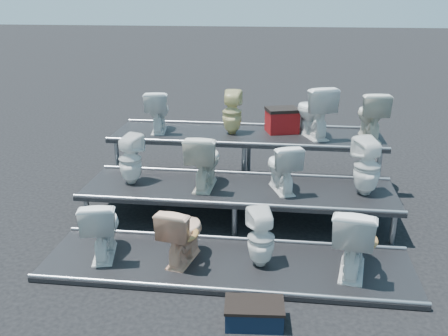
# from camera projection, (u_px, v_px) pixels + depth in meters

# --- Properties ---
(ground) EXTENTS (80.00, 80.00, 0.00)m
(ground) POSITION_uv_depth(u_px,v_px,m) (238.00, 219.00, 6.93)
(ground) COLOR black
(ground) RESTS_ON ground
(tier_front) EXTENTS (4.20, 1.20, 0.06)m
(tier_front) POSITION_uv_depth(u_px,v_px,m) (227.00, 265.00, 5.71)
(tier_front) COLOR black
(tier_front) RESTS_ON ground
(tier_mid) EXTENTS (4.20, 1.20, 0.46)m
(tier_mid) POSITION_uv_depth(u_px,v_px,m) (238.00, 203.00, 6.86)
(tier_mid) COLOR black
(tier_mid) RESTS_ON ground
(tier_back) EXTENTS (4.20, 1.20, 0.86)m
(tier_back) POSITION_uv_depth(u_px,v_px,m) (246.00, 160.00, 8.01)
(tier_back) COLOR black
(tier_back) RESTS_ON ground
(toilet_0) EXTENTS (0.55, 0.78, 0.72)m
(toilet_0) POSITION_uv_depth(u_px,v_px,m) (102.00, 227.00, 5.75)
(toilet_0) COLOR white
(toilet_0) RESTS_ON tier_front
(toilet_1) EXTENTS (0.52, 0.74, 0.69)m
(toilet_1) POSITION_uv_depth(u_px,v_px,m) (182.00, 233.00, 5.64)
(toilet_1) COLOR #E7AE8A
(toilet_1) RESTS_ON tier_front
(toilet_2) EXTENTS (0.39, 0.40, 0.68)m
(toilet_2) POSITION_uv_depth(u_px,v_px,m) (261.00, 238.00, 5.54)
(toilet_2) COLOR white
(toilet_2) RESTS_ON tier_front
(toilet_3) EXTENTS (0.58, 0.85, 0.80)m
(toilet_3) POSITION_uv_depth(u_px,v_px,m) (354.00, 238.00, 5.40)
(toilet_3) COLOR white
(toilet_3) RESTS_ON tier_front
(toilet_4) EXTENTS (0.41, 0.41, 0.70)m
(toilet_4) POSITION_uv_depth(u_px,v_px,m) (130.00, 159.00, 6.84)
(toilet_4) COLOR white
(toilet_4) RESTS_ON tier_mid
(toilet_5) EXTENTS (0.45, 0.76, 0.76)m
(toilet_5) POSITION_uv_depth(u_px,v_px,m) (204.00, 160.00, 6.71)
(toilet_5) COLOR beige
(toilet_5) RESTS_ON tier_mid
(toilet_6) EXTENTS (0.58, 0.74, 0.67)m
(toilet_6) POSITION_uv_depth(u_px,v_px,m) (282.00, 167.00, 6.60)
(toilet_6) COLOR white
(toilet_6) RESTS_ON tier_mid
(toilet_7) EXTENTS (0.46, 0.46, 0.76)m
(toilet_7) POSITION_uv_depth(u_px,v_px,m) (367.00, 167.00, 6.45)
(toilet_7) COLOR white
(toilet_7) RESTS_ON tier_mid
(toilet_8) EXTENTS (0.46, 0.70, 0.66)m
(toilet_8) POSITION_uv_depth(u_px,v_px,m) (158.00, 111.00, 7.92)
(toilet_8) COLOR white
(toilet_8) RESTS_ON tier_back
(toilet_9) EXTENTS (0.32, 0.32, 0.68)m
(toilet_9) POSITION_uv_depth(u_px,v_px,m) (232.00, 112.00, 7.78)
(toilet_9) COLOR #D2C887
(toilet_9) RESTS_ON tier_back
(toilet_10) EXTENTS (0.72, 0.90, 0.80)m
(toilet_10) POSITION_uv_depth(u_px,v_px,m) (314.00, 111.00, 7.61)
(toilet_10) COLOR white
(toilet_10) RESTS_ON tier_back
(toilet_11) EXTENTS (0.47, 0.75, 0.73)m
(toilet_11) POSITION_uv_depth(u_px,v_px,m) (371.00, 115.00, 7.52)
(toilet_11) COLOR beige
(toilet_11) RESTS_ON tier_back
(red_crate) EXTENTS (0.56, 0.50, 0.34)m
(red_crate) POSITION_uv_depth(u_px,v_px,m) (282.00, 122.00, 7.92)
(red_crate) COLOR maroon
(red_crate) RESTS_ON tier_back
(step_stool) EXTENTS (0.56, 0.37, 0.19)m
(step_stool) POSITION_uv_depth(u_px,v_px,m) (254.00, 315.00, 4.71)
(step_stool) COLOR black
(step_stool) RESTS_ON ground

